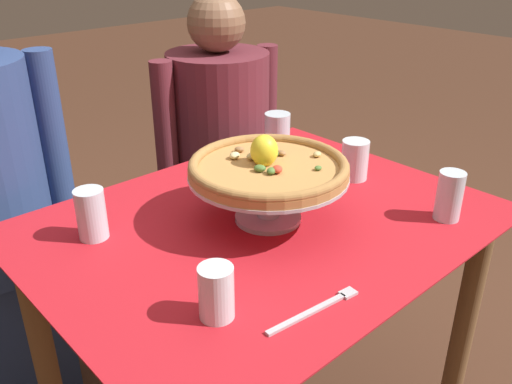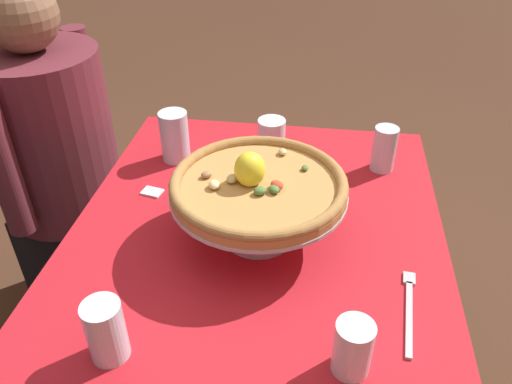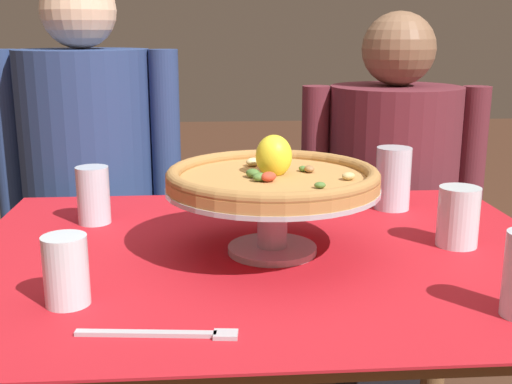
{
  "view_description": "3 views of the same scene",
  "coord_description": "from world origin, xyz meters",
  "px_view_note": "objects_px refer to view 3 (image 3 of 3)",
  "views": [
    {
      "loc": [
        -0.79,
        -0.84,
        1.38
      ],
      "look_at": [
        0.04,
        0.07,
        0.77
      ],
      "focal_mm": 38.25,
      "sensor_mm": 36.0,
      "label": 1
    },
    {
      "loc": [
        -0.85,
        -0.13,
        1.48
      ],
      "look_at": [
        0.06,
        0.01,
        0.82
      ],
      "focal_mm": 35.63,
      "sensor_mm": 36.0,
      "label": 2
    },
    {
      "loc": [
        -0.1,
        -1.09,
        1.13
      ],
      "look_at": [
        -0.01,
        0.06,
        0.83
      ],
      "focal_mm": 44.81,
      "sensor_mm": 36.0,
      "label": 3
    }
  ],
  "objects_px": {
    "pizza_stand": "(273,205)",
    "pizza": "(273,176)",
    "water_glass_back_left": "(94,199)",
    "water_glass_side_right": "(458,221)",
    "diner_left": "(91,208)",
    "dinner_fork": "(166,334)",
    "sugar_packet": "(315,207)",
    "water_glass_front_left": "(66,275)",
    "water_glass_back_right": "(393,182)",
    "diner_right": "(390,217)"
  },
  "relations": [
    {
      "from": "diner_left",
      "to": "water_glass_back_right",
      "type": "bearing_deg",
      "value": -29.91
    },
    {
      "from": "pizza_stand",
      "to": "water_glass_back_left",
      "type": "relative_size",
      "value": 3.18
    },
    {
      "from": "dinner_fork",
      "to": "diner_left",
      "type": "relative_size",
      "value": 0.17
    },
    {
      "from": "water_glass_back_left",
      "to": "diner_left",
      "type": "relative_size",
      "value": 0.09
    },
    {
      "from": "water_glass_back_left",
      "to": "diner_left",
      "type": "height_order",
      "value": "diner_left"
    },
    {
      "from": "pizza",
      "to": "dinner_fork",
      "type": "height_order",
      "value": "pizza"
    },
    {
      "from": "water_glass_front_left",
      "to": "water_glass_side_right",
      "type": "bearing_deg",
      "value": 17.72
    },
    {
      "from": "pizza_stand",
      "to": "water_glass_back_right",
      "type": "bearing_deg",
      "value": 42.37
    },
    {
      "from": "pizza_stand",
      "to": "water_glass_back_right",
      "type": "distance_m",
      "value": 0.4
    },
    {
      "from": "water_glass_back_right",
      "to": "water_glass_back_left",
      "type": "bearing_deg",
      "value": -174.57
    },
    {
      "from": "water_glass_side_right",
      "to": "pizza",
      "type": "bearing_deg",
      "value": -178.15
    },
    {
      "from": "water_glass_side_right",
      "to": "diner_left",
      "type": "distance_m",
      "value": 1.06
    },
    {
      "from": "water_glass_back_right",
      "to": "dinner_fork",
      "type": "xyz_separation_m",
      "value": [
        -0.47,
        -0.58,
        -0.06
      ]
    },
    {
      "from": "water_glass_back_right",
      "to": "diner_right",
      "type": "distance_m",
      "value": 0.51
    },
    {
      "from": "pizza_stand",
      "to": "pizza",
      "type": "bearing_deg",
      "value": 75.78
    },
    {
      "from": "water_glass_front_left",
      "to": "diner_left",
      "type": "distance_m",
      "value": 0.92
    },
    {
      "from": "diner_left",
      "to": "sugar_packet",
      "type": "bearing_deg",
      "value": -35.62
    },
    {
      "from": "dinner_fork",
      "to": "sugar_packet",
      "type": "bearing_deg",
      "value": 63.64
    },
    {
      "from": "dinner_fork",
      "to": "pizza_stand",
      "type": "bearing_deg",
      "value": 61.36
    },
    {
      "from": "sugar_packet",
      "to": "diner_left",
      "type": "height_order",
      "value": "diner_left"
    },
    {
      "from": "water_glass_back_right",
      "to": "sugar_packet",
      "type": "relative_size",
      "value": 2.78
    },
    {
      "from": "pizza_stand",
      "to": "dinner_fork",
      "type": "xyz_separation_m",
      "value": [
        -0.17,
        -0.31,
        -0.09
      ]
    },
    {
      "from": "dinner_fork",
      "to": "diner_right",
      "type": "bearing_deg",
      "value": 59.8
    },
    {
      "from": "diner_left",
      "to": "dinner_fork",
      "type": "bearing_deg",
      "value": -74.69
    },
    {
      "from": "pizza_stand",
      "to": "diner_left",
      "type": "distance_m",
      "value": 0.85
    },
    {
      "from": "sugar_packet",
      "to": "diner_left",
      "type": "bearing_deg",
      "value": 144.38
    },
    {
      "from": "water_glass_side_right",
      "to": "diner_right",
      "type": "bearing_deg",
      "value": 83.43
    },
    {
      "from": "pizza",
      "to": "sugar_packet",
      "type": "relative_size",
      "value": 7.48
    },
    {
      "from": "water_glass_front_left",
      "to": "dinner_fork",
      "type": "relative_size",
      "value": 0.48
    },
    {
      "from": "pizza",
      "to": "pizza_stand",
      "type": "bearing_deg",
      "value": -104.22
    },
    {
      "from": "pizza_stand",
      "to": "water_glass_back_left",
      "type": "height_order",
      "value": "pizza_stand"
    },
    {
      "from": "water_glass_front_left",
      "to": "diner_right",
      "type": "bearing_deg",
      "value": 50.74
    },
    {
      "from": "water_glass_front_left",
      "to": "sugar_packet",
      "type": "distance_m",
      "value": 0.66
    },
    {
      "from": "water_glass_back_right",
      "to": "water_glass_side_right",
      "type": "distance_m",
      "value": 0.26
    },
    {
      "from": "sugar_packet",
      "to": "water_glass_back_left",
      "type": "bearing_deg",
      "value": -170.68
    },
    {
      "from": "pizza",
      "to": "water_glass_side_right",
      "type": "xyz_separation_m",
      "value": [
        0.35,
        0.01,
        -0.09
      ]
    },
    {
      "from": "water_glass_back_left",
      "to": "water_glass_front_left",
      "type": "bearing_deg",
      "value": -85.84
    },
    {
      "from": "pizza_stand",
      "to": "diner_right",
      "type": "relative_size",
      "value": 0.32
    },
    {
      "from": "water_glass_back_right",
      "to": "diner_left",
      "type": "bearing_deg",
      "value": 150.09
    },
    {
      "from": "pizza",
      "to": "water_glass_front_left",
      "type": "distance_m",
      "value": 0.39
    },
    {
      "from": "sugar_packet",
      "to": "water_glass_side_right",
      "type": "bearing_deg",
      "value": -51.48
    },
    {
      "from": "diner_right",
      "to": "sugar_packet",
      "type": "bearing_deg",
      "value": -125.17
    },
    {
      "from": "pizza",
      "to": "water_glass_side_right",
      "type": "relative_size",
      "value": 3.36
    },
    {
      "from": "water_glass_side_right",
      "to": "dinner_fork",
      "type": "relative_size",
      "value": 0.52
    },
    {
      "from": "diner_left",
      "to": "diner_right",
      "type": "height_order",
      "value": "diner_left"
    },
    {
      "from": "pizza_stand",
      "to": "pizza",
      "type": "xyz_separation_m",
      "value": [
        0.0,
        0.0,
        0.05
      ]
    },
    {
      "from": "water_glass_back_left",
      "to": "water_glass_side_right",
      "type": "bearing_deg",
      "value": -15.81
    },
    {
      "from": "water_glass_back_right",
      "to": "diner_right",
      "type": "bearing_deg",
      "value": 73.67
    },
    {
      "from": "pizza_stand",
      "to": "sugar_packet",
      "type": "height_order",
      "value": "pizza_stand"
    },
    {
      "from": "pizza",
      "to": "water_glass_back_left",
      "type": "height_order",
      "value": "pizza"
    }
  ]
}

